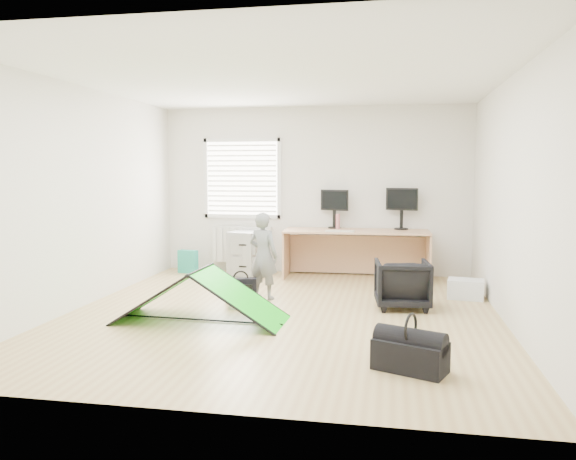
% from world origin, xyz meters
% --- Properties ---
extents(ground, '(5.50, 5.50, 0.00)m').
position_xyz_m(ground, '(0.00, 0.00, 0.00)').
color(ground, tan).
rests_on(ground, ground).
extents(back_wall, '(5.00, 0.02, 2.70)m').
position_xyz_m(back_wall, '(0.00, 2.75, 1.35)').
color(back_wall, silver).
rests_on(back_wall, ground).
extents(window, '(1.20, 0.06, 1.20)m').
position_xyz_m(window, '(-1.20, 2.71, 1.55)').
color(window, silver).
rests_on(window, back_wall).
extents(radiator, '(1.00, 0.12, 0.60)m').
position_xyz_m(radiator, '(-1.20, 2.67, 0.45)').
color(radiator, silver).
rests_on(radiator, back_wall).
extents(desk, '(2.25, 0.78, 0.76)m').
position_xyz_m(desk, '(0.71, 2.35, 0.38)').
color(desk, tan).
rests_on(desk, ground).
extents(filing_cabinet, '(0.59, 0.70, 0.71)m').
position_xyz_m(filing_cabinet, '(-1.03, 2.40, 0.35)').
color(filing_cabinet, gray).
rests_on(filing_cabinet, ground).
extents(monitor_left, '(0.48, 0.27, 0.45)m').
position_xyz_m(monitor_left, '(0.35, 2.58, 0.99)').
color(monitor_left, black).
rests_on(monitor_left, desk).
extents(monitor_right, '(0.51, 0.24, 0.48)m').
position_xyz_m(monitor_right, '(1.40, 2.59, 1.00)').
color(monitor_right, black).
rests_on(monitor_right, desk).
extents(keyboard, '(0.43, 0.15, 0.02)m').
position_xyz_m(keyboard, '(0.49, 2.07, 0.77)').
color(keyboard, beige).
rests_on(keyboard, desk).
extents(thermos, '(0.08, 0.08, 0.23)m').
position_xyz_m(thermos, '(0.41, 2.51, 0.88)').
color(thermos, '#BB696B').
rests_on(thermos, desk).
extents(office_chair, '(0.70, 0.72, 0.59)m').
position_xyz_m(office_chair, '(1.39, 0.56, 0.30)').
color(office_chair, black).
rests_on(office_chair, ground).
extents(person, '(0.48, 0.39, 1.14)m').
position_xyz_m(person, '(-0.39, 0.74, 0.57)').
color(person, slate).
rests_on(person, ground).
extents(kite, '(1.91, 0.89, 0.58)m').
position_xyz_m(kite, '(-0.83, -0.47, 0.29)').
color(kite, '#13D115').
rests_on(kite, ground).
extents(storage_crate, '(0.50, 0.38, 0.25)m').
position_xyz_m(storage_crate, '(2.22, 1.23, 0.13)').
color(storage_crate, silver).
rests_on(storage_crate, ground).
extents(tote_bag, '(0.34, 0.20, 0.37)m').
position_xyz_m(tote_bag, '(-2.03, 2.35, 0.19)').
color(tote_bag, '#1F907A').
rests_on(tote_bag, ground).
extents(laptop_bag, '(0.41, 0.22, 0.30)m').
position_xyz_m(laptop_bag, '(-0.65, 0.55, 0.15)').
color(laptop_bag, black).
rests_on(laptop_bag, ground).
extents(white_box, '(0.11, 0.11, 0.09)m').
position_xyz_m(white_box, '(-0.62, 0.13, 0.05)').
color(white_box, silver).
rests_on(white_box, ground).
extents(duffel_bag, '(0.66, 0.51, 0.26)m').
position_xyz_m(duffel_bag, '(1.42, -1.66, 0.13)').
color(duffel_bag, black).
rests_on(duffel_bag, ground).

